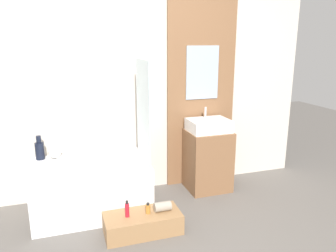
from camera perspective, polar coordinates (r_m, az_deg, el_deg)
The scene contains 12 objects.
wall_tiled_back at distance 3.81m, azimuth -5.08°, elevation 7.60°, with size 4.20×0.06×2.60m, color beige.
wall_wood_accent at distance 4.00m, azimuth 5.86°, elevation 7.96°, with size 0.86×0.04×2.60m.
bathtub at distance 3.59m, azimuth -13.22°, elevation -10.29°, with size 1.17×0.75×0.54m.
glass_shower_screen at distance 3.33m, azimuth -4.35°, elevation 2.51°, with size 0.01×0.52×1.04m, color silver.
wooden_step_bench at distance 3.22m, azimuth -4.43°, elevation -16.51°, with size 0.72×0.33×0.19m, color #997047.
vanity_cabinet at distance 4.00m, azimuth 6.90°, elevation -5.92°, with size 0.50×0.44×0.73m, color brown.
sink at distance 3.87m, azimuth 7.10°, elevation 0.12°, with size 0.47×0.37×0.27m.
vase_tall_dark at distance 3.72m, azimuth -21.45°, elevation -3.87°, with size 0.09×0.09×0.26m.
vase_round_light at distance 3.70m, azimuth -19.09°, elevation -4.37°, with size 0.13×0.13×0.13m, color silver.
bottle_soap_primary at distance 3.12m, azimuth -7.13°, elevation -14.24°, with size 0.04×0.04×0.16m.
bottle_soap_secondary at distance 3.16m, azimuth -3.51°, elevation -14.17°, with size 0.05×0.05×0.10m.
towel_roll at distance 3.20m, azimuth -0.95°, elevation -13.84°, with size 0.09×0.09×0.16m, color gray.
Camera 1 is at (-0.85, -2.10, 1.75)m, focal length 35.00 mm.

